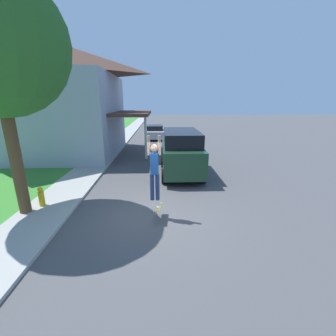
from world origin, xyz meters
name	(u,v)px	position (x,y,z in m)	size (l,w,h in m)	color
ground_plane	(151,215)	(0.00, 0.00, 0.00)	(120.00, 120.00, 0.00)	#49494C
lawn	(17,167)	(-8.00, 6.00, 0.04)	(10.00, 80.00, 0.08)	#387F2D
sidewalk	(93,166)	(-3.60, 6.00, 0.05)	(1.80, 80.00, 0.10)	#9E9E99
house	(41,96)	(-7.66, 9.37, 4.05)	(12.62, 8.59, 7.66)	#99A3B2
suv_parked	(181,152)	(1.41, 4.46, 1.19)	(2.06, 4.40, 2.25)	#193823
car_down_street	(155,132)	(-0.17, 16.27, 0.67)	(1.92, 4.03, 1.36)	#B7B7BC
skateboarder	(154,168)	(0.15, -0.18, 1.71)	(0.41, 0.24, 2.06)	navy
skateboard	(159,209)	(0.27, -0.31, 0.38)	(0.33, 0.77, 0.34)	#A89323
fire_hydrant	(41,197)	(-3.89, 0.65, 0.44)	(0.20, 0.20, 0.69)	gold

